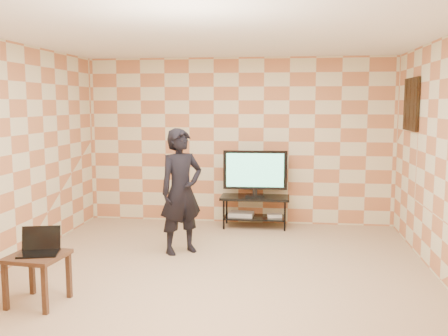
{
  "coord_description": "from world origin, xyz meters",
  "views": [
    {
      "loc": [
        0.78,
        -5.6,
        1.96
      ],
      "look_at": [
        0.0,
        0.6,
        1.15
      ],
      "focal_mm": 40.0,
      "sensor_mm": 36.0,
      "label": 1
    }
  ],
  "objects_px": {
    "tv": "(255,171)",
    "person": "(181,191)",
    "side_table": "(37,263)",
    "tv_stand": "(255,205)"
  },
  "relations": [
    {
      "from": "tv",
      "to": "person",
      "type": "relative_size",
      "value": 0.61
    },
    {
      "from": "side_table",
      "to": "person",
      "type": "xyz_separation_m",
      "value": [
        1.04,
        1.86,
        0.41
      ]
    },
    {
      "from": "tv",
      "to": "side_table",
      "type": "xyz_separation_m",
      "value": [
        -1.92,
        -3.33,
        -0.49
      ]
    },
    {
      "from": "tv",
      "to": "side_table",
      "type": "relative_size",
      "value": 1.81
    },
    {
      "from": "tv_stand",
      "to": "side_table",
      "type": "bearing_deg",
      "value": -119.87
    },
    {
      "from": "side_table",
      "to": "person",
      "type": "height_order",
      "value": "person"
    },
    {
      "from": "side_table",
      "to": "tv",
      "type": "bearing_deg",
      "value": 60.11
    },
    {
      "from": "tv",
      "to": "side_table",
      "type": "height_order",
      "value": "tv"
    },
    {
      "from": "tv",
      "to": "person",
      "type": "distance_m",
      "value": 1.72
    },
    {
      "from": "tv_stand",
      "to": "person",
      "type": "height_order",
      "value": "person"
    }
  ]
}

